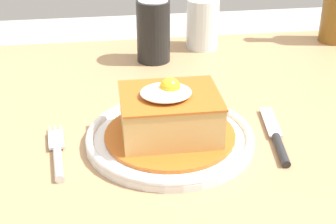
# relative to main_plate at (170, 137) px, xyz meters

# --- Properties ---
(dining_table) EXTENTS (1.43, 0.83, 0.75)m
(dining_table) POSITION_rel_main_plate_xyz_m (0.02, 0.03, -0.11)
(dining_table) COLOR #A87F56
(dining_table) RESTS_ON ground_plane
(main_plate) EXTENTS (0.25, 0.25, 0.02)m
(main_plate) POSITION_rel_main_plate_xyz_m (0.00, 0.00, 0.00)
(main_plate) COLOR white
(main_plate) RESTS_ON dining_table
(sandwich_meal) EXTENTS (0.19, 0.19, 0.09)m
(sandwich_meal) POSITION_rel_main_plate_xyz_m (-0.00, -0.00, 0.03)
(sandwich_meal) COLOR #B75B1E
(sandwich_meal) RESTS_ON main_plate
(fork) EXTENTS (0.03, 0.14, 0.01)m
(fork) POSITION_rel_main_plate_xyz_m (-0.16, -0.02, -0.00)
(fork) COLOR silver
(fork) RESTS_ON dining_table
(knife) EXTENTS (0.04, 0.17, 0.01)m
(knife) POSITION_rel_main_plate_xyz_m (0.15, -0.03, -0.00)
(knife) COLOR #262628
(knife) RESTS_ON dining_table
(soda_can) EXTENTS (0.07, 0.07, 0.12)m
(soda_can) POSITION_rel_main_plate_xyz_m (0.01, 0.32, 0.05)
(soda_can) COLOR black
(soda_can) RESTS_ON dining_table
(drinking_glass) EXTENTS (0.07, 0.07, 0.10)m
(drinking_glass) POSITION_rel_main_plate_xyz_m (0.12, 0.38, 0.04)
(drinking_glass) COLOR silver
(drinking_glass) RESTS_ON dining_table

